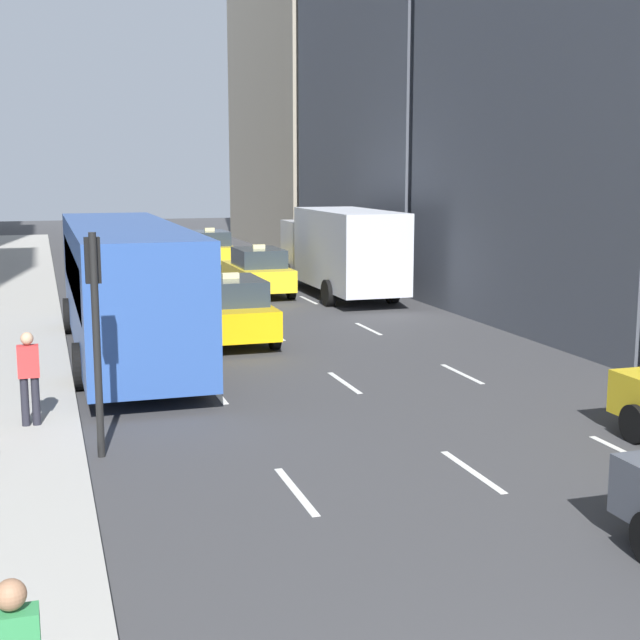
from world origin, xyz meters
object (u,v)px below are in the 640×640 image
taxi_fourth (258,271)px  box_truck (340,249)px  pedestrian_far_walking (29,374)px  taxi_lead (229,309)px  traffic_light_pole (95,308)px  city_bus (124,284)px  taxi_third (209,249)px

taxi_fourth → box_truck: 3.13m
box_truck → pedestrian_far_walking: box_truck is taller
taxi_lead → traffic_light_pole: 9.77m
city_bus → traffic_light_pole: (-1.14, -7.78, 0.62)m
taxi_fourth → pedestrian_far_walking: bearing=-116.5°
box_truck → taxi_lead: bearing=-127.5°
taxi_fourth → city_bus: 11.04m
taxi_third → box_truck: (2.80, -10.83, 0.83)m
taxi_fourth → traffic_light_pole: size_ratio=1.22×
taxi_third → box_truck: box_truck is taller
box_truck → traffic_light_pole: 18.74m
box_truck → traffic_light_pole: traffic_light_pole is taller
taxi_fourth → pedestrian_far_walking: 17.51m
traffic_light_pole → city_bus: bearing=81.7°
taxi_fourth → pedestrian_far_walking: taxi_fourth is taller
taxi_lead → traffic_light_pole: (-3.95, -8.81, 1.53)m
taxi_third → city_bus: size_ratio=0.38×
taxi_fourth → box_truck: (2.80, -1.13, 0.83)m
taxi_lead → taxi_third: 18.35m
taxi_lead → taxi_third: bearing=81.2°
box_truck → traffic_light_pole: (-9.55, -16.11, 0.70)m
taxi_third → city_bus: bearing=-106.3°
pedestrian_far_walking → taxi_fourth: bearing=63.5°
taxi_lead → taxi_third: same height
city_bus → box_truck: (8.41, 8.33, -0.08)m
taxi_lead → taxi_third: size_ratio=1.00×
city_bus → box_truck: bearing=44.7°
taxi_lead → taxi_fourth: 8.89m
city_bus → taxi_fourth: bearing=59.3°
taxi_lead → box_truck: bearing=52.5°
taxi_lead → city_bus: (-2.81, -1.03, 0.91)m
pedestrian_far_walking → traffic_light_pole: bearing=-55.9°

